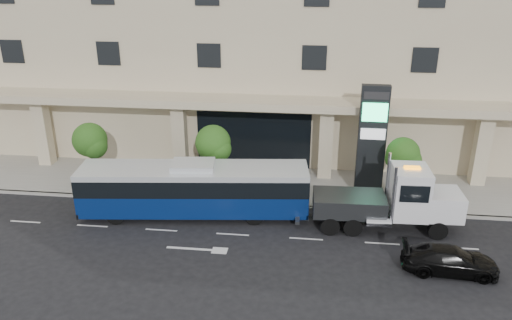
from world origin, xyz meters
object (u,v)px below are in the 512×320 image
(tow_truck, at_px, (393,201))
(black_sedan, at_px, (450,260))
(signage_pylon, at_px, (372,139))
(city_bus, at_px, (194,188))

(tow_truck, distance_m, black_sedan, 4.63)
(tow_truck, bearing_deg, signage_pylon, 98.60)
(black_sedan, bearing_deg, city_bus, 75.03)
(city_bus, relative_size, signage_pylon, 1.93)
(black_sedan, bearing_deg, signage_pylon, 22.32)
(city_bus, bearing_deg, tow_truck, -8.02)
(black_sedan, height_order, signage_pylon, signage_pylon)
(black_sedan, relative_size, signage_pylon, 0.65)
(tow_truck, height_order, signage_pylon, signage_pylon)
(tow_truck, bearing_deg, black_sedan, -62.51)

